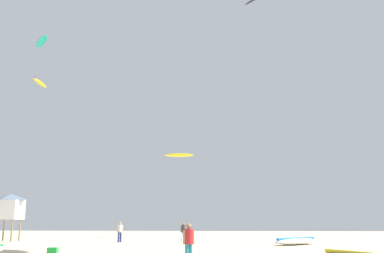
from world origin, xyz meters
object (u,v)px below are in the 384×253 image
kite_grounded_near (296,241)px  person_foreground (189,240)px  kite_aloft_1 (42,42)px  kite_aloft_4 (252,1)px  person_midground (120,230)px  kite_aloft_2 (179,155)px  lifeguard_tower (10,206)px  kite_aloft_3 (40,83)px  cooler_box (53,250)px  person_left (183,231)px

kite_grounded_near → person_foreground: bearing=-115.4°
kite_aloft_1 → kite_aloft_4: (23.29, 5.87, 7.24)m
person_midground → kite_aloft_2: kite_aloft_2 is taller
lifeguard_tower → kite_grounded_near: bearing=-7.8°
person_foreground → kite_aloft_1: 34.92m
person_midground → kite_aloft_1: (-10.49, 4.96, 19.74)m
person_foreground → kite_aloft_3: bearing=-1.8°
kite_aloft_4 → kite_aloft_2: bearing=177.3°
kite_grounded_near → kite_aloft_2: bearing=126.4°
person_midground → kite_aloft_4: 31.76m
cooler_box → lifeguard_tower: bearing=126.1°
kite_aloft_4 → kite_aloft_1: bearing=-165.9°
person_foreground → kite_aloft_3: size_ratio=0.51×
person_foreground → kite_grounded_near: size_ratio=0.39×
person_foreground → lifeguard_tower: (-17.35, 18.31, 2.05)m
kite_aloft_4 → lifeguard_tower: bearing=-155.8°
kite_aloft_1 → kite_aloft_2: size_ratio=1.04×
lifeguard_tower → kite_aloft_3: bearing=100.9°
kite_aloft_3 → lifeguard_tower: bearing=-79.1°
kite_grounded_near → kite_aloft_1: size_ratio=1.25×
kite_aloft_2 → kite_aloft_4: (8.86, -0.42, 18.87)m
person_foreground → kite_grounded_near: 16.58m
person_foreground → cooler_box: 10.13m
person_midground → kite_aloft_4: kite_aloft_4 is taller
person_left → kite_aloft_2: bearing=-31.7°
kite_grounded_near → cooler_box: bearing=-149.3°
lifeguard_tower → kite_aloft_1: kite_aloft_1 is taller
kite_aloft_1 → kite_aloft_2: (14.42, 6.29, -11.62)m
kite_aloft_2 → kite_aloft_4: size_ratio=1.46×
cooler_box → kite_aloft_3: (-10.46, 19.54, 16.76)m
lifeguard_tower → person_foreground: bearing=-46.5°
person_midground → kite_aloft_3: 21.06m
person_foreground → lifeguard_tower: lifeguard_tower is taller
kite_aloft_1 → kite_aloft_2: bearing=23.5°
person_midground → cooler_box: person_midground is taller
person_foreground → lifeguard_tower: size_ratio=0.42×
person_foreground → kite_aloft_1: size_ratio=0.49×
person_left → kite_aloft_1: size_ratio=0.46×
kite_aloft_1 → kite_aloft_4: kite_aloft_4 is taller
person_midground → kite_aloft_2: bearing=-53.0°
kite_aloft_1 → kite_aloft_4: size_ratio=1.53×
kite_aloft_2 → person_left: bearing=-82.2°
person_foreground → kite_aloft_2: bearing=-31.8°
person_foreground → person_midground: 19.19m
kite_aloft_1 → kite_aloft_3: size_ratio=1.05×
kite_aloft_1 → cooler_box: bearing=-60.8°
kite_grounded_near → kite_aloft_1: (-24.81, 7.78, 20.45)m
person_left → cooler_box: (-6.36, -13.09, -0.79)m
cooler_box → kite_aloft_1: 28.26m
lifeguard_tower → kite_aloft_4: size_ratio=1.80×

